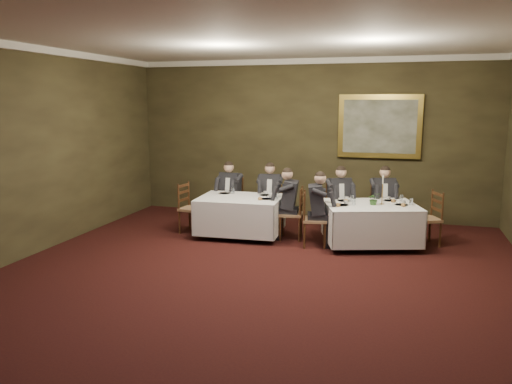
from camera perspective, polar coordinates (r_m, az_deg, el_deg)
The scene contains 25 objects.
ground at distance 6.86m, azimuth -1.63°, elevation -11.80°, with size 10.00×10.00×0.00m, color black.
ceiling at distance 6.42m, azimuth -1.79°, elevation 18.54°, with size 8.00×10.00×0.10m, color silver.
back_wall at distance 11.25m, azimuth 6.18°, elevation 6.01°, with size 8.00×0.10×3.50m, color #2E2717.
crown_molding at distance 6.41m, azimuth -1.79°, elevation 18.01°, with size 8.00×10.00×0.12m.
table_main at distance 9.25m, azimuth 12.97°, elevation -3.29°, with size 1.92×1.67×0.67m.
table_second at distance 9.67m, azimuth -1.79°, elevation -2.43°, with size 1.65×1.29×0.67m.
chair_main_backleft at distance 9.98m, azimuth 9.34°, elevation -3.14°, with size 0.58×0.58×1.00m.
diner_main_backleft at distance 9.92m, azimuth 9.41°, elevation -1.87°, with size 0.58×0.61×1.35m.
chair_main_backright at distance 10.18m, azimuth 14.18°, elevation -3.06°, with size 0.53×0.52×1.00m.
diner_main_backright at distance 10.12m, azimuth 14.25°, elevation -1.81°, with size 0.51×0.57×1.35m.
chair_main_endleft at distance 9.09m, azimuth 6.63°, elevation -4.40°, with size 0.49×0.51×1.00m.
diner_main_endleft at distance 9.04m, azimuth 6.74°, elevation -3.00°, with size 0.54×0.48×1.35m.
chair_main_endright at distance 9.59m, azimuth 18.89°, elevation -4.12°, with size 0.57×0.58×1.00m.
chair_sec_backleft at distance 10.59m, azimuth -2.85°, elevation -2.24°, with size 0.49×0.47×1.00m.
diner_sec_backleft at distance 10.53m, azimuth -2.89°, elevation -1.04°, with size 0.46×0.53×1.35m.
chair_sec_backright at distance 10.39m, azimuth 1.64°, elevation -2.47°, with size 0.49×0.47×1.00m.
diner_sec_backright at distance 10.33m, azimuth 1.64°, elevation -1.25°, with size 0.45×0.52×1.35m.
chair_sec_endright at distance 9.51m, azimuth 4.08°, elevation -3.70°, with size 0.46×0.48×1.00m.
diner_sec_endright at distance 9.46m, azimuth 4.03°, elevation -2.35°, with size 0.52×0.45×1.35m.
chair_sec_endleft at distance 10.01m, azimuth -7.34°, elevation -3.04°, with size 0.48×0.49×1.00m.
centerpiece at distance 9.12m, azimuth 13.33°, elevation -0.70°, with size 0.21×0.19×0.24m, color #2D5926.
candlestick at distance 9.20m, azimuth 14.24°, elevation -0.15°, with size 0.08×0.08×0.54m.
place_setting_table_main at distance 9.42m, azimuth 10.33°, elevation -0.78°, with size 0.33×0.31×0.14m.
place_setting_table_second at distance 10.04m, azimuth -3.32°, elevation 0.05°, with size 0.33×0.31×0.14m.
painting at distance 11.00m, azimuth 13.94°, elevation 7.28°, with size 1.73×0.09×1.34m.
Camera 1 is at (1.95, -6.05, 2.58)m, focal length 35.00 mm.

